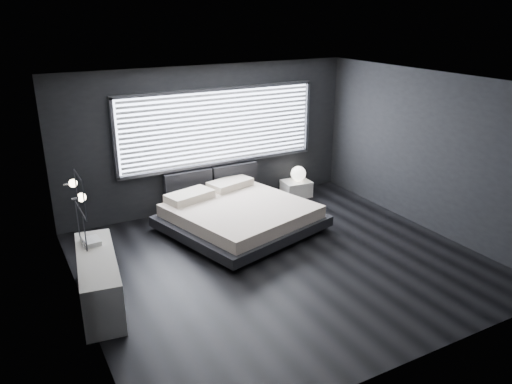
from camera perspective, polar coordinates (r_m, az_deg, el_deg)
room at (r=7.46m, az=3.13°, el=1.61°), size 6.04×6.00×2.80m
window at (r=9.79m, az=-4.18°, el=7.41°), size 4.14×0.09×1.52m
headboard at (r=9.94m, az=-5.06°, el=1.34°), size 1.96×0.16×0.52m
sconce_near at (r=6.49m, az=-19.34°, el=-0.59°), size 0.18×0.11×0.11m
sconce_far at (r=7.05m, az=-20.21°, el=0.95°), size 0.18×0.11×0.11m
wall_art_upper at (r=5.83m, az=-19.45°, el=-0.30°), size 0.01×0.48×0.48m
wall_art_lower at (r=6.24m, az=-19.36°, el=-3.63°), size 0.01×0.48×0.48m
bed at (r=9.00m, az=-1.92°, el=-2.58°), size 2.93×2.85×0.62m
nightstand at (r=10.68m, az=4.61°, el=0.42°), size 0.61×0.52×0.33m
orb_lamp at (r=10.60m, az=4.85°, el=2.11°), size 0.32×0.32×0.32m
dresser at (r=7.12m, az=-17.49°, el=-9.58°), size 0.73×1.81×0.70m
book_stack at (r=7.35m, az=-18.30°, el=-5.36°), size 0.26×0.33×0.07m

